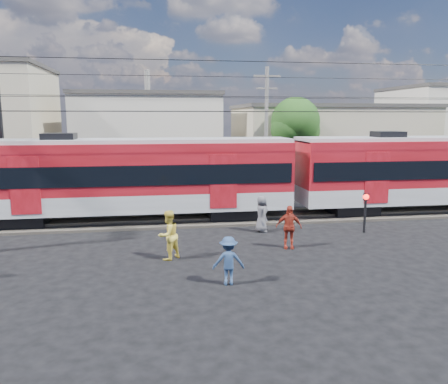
{
  "coord_description": "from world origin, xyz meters",
  "views": [
    {
      "loc": [
        -1.33,
        -13.82,
        5.21
      ],
      "look_at": [
        1.58,
        5.0,
        1.95
      ],
      "focal_mm": 35.0,
      "sensor_mm": 36.0,
      "label": 1
    }
  ],
  "objects": [
    {
      "name": "track_bed",
      "position": [
        0.0,
        8.0,
        0.06
      ],
      "size": [
        70.0,
        3.4,
        0.12
      ],
      "primitive_type": "cube",
      "color": "#2D2823",
      "rests_on": "ground"
    },
    {
      "name": "building_east",
      "position": [
        28.0,
        28.0,
        4.16
      ],
      "size": [
        10.2,
        10.2,
        8.3
      ],
      "color": "beige",
      "rests_on": "ground"
    },
    {
      "name": "building_mideast",
      "position": [
        14.0,
        24.0,
        3.16
      ],
      "size": [
        16.32,
        10.2,
        6.3
      ],
      "color": "tan",
      "rests_on": "ground"
    },
    {
      "name": "commuter_train",
      "position": [
        -2.48,
        8.0,
        2.4
      ],
      "size": [
        50.3,
        3.08,
        4.17
      ],
      "color": "black",
      "rests_on": "ground"
    },
    {
      "name": "pedestrian_e",
      "position": [
        3.36,
        5.22,
        0.85
      ],
      "size": [
        0.67,
        0.91,
        1.69
      ],
      "primitive_type": "imported",
      "rotation": [
        0.0,
        0.0,
        1.75
      ],
      "color": "#4D4C51",
      "rests_on": "ground"
    },
    {
      "name": "tree_near",
      "position": [
        9.19,
        18.09,
        4.66
      ],
      "size": [
        3.82,
        3.64,
        6.72
      ],
      "color": "#382619",
      "rests_on": "ground"
    },
    {
      "name": "rail_far",
      "position": [
        0.0,
        8.75,
        0.18
      ],
      "size": [
        70.0,
        0.12,
        0.12
      ],
      "primitive_type": "cube",
      "color": "#59544C",
      "rests_on": "track_bed"
    },
    {
      "name": "crossing_signal",
      "position": [
        7.99,
        4.38,
        1.27
      ],
      "size": [
        0.27,
        0.27,
        1.83
      ],
      "color": "black",
      "rests_on": "ground"
    },
    {
      "name": "building_midwest",
      "position": [
        -2.0,
        27.0,
        3.66
      ],
      "size": [
        12.24,
        12.24,
        7.3
      ],
      "color": "beige",
      "rests_on": "ground"
    },
    {
      "name": "pedestrian_b",
      "position": [
        -0.98,
        1.9,
        0.93
      ],
      "size": [
        1.14,
        1.12,
        1.85
      ],
      "primitive_type": "imported",
      "rotation": [
        0.0,
        0.0,
        3.86
      ],
      "color": "gold",
      "rests_on": "ground"
    },
    {
      "name": "rail_near",
      "position": [
        0.0,
        7.25,
        0.18
      ],
      "size": [
        70.0,
        0.12,
        0.12
      ],
      "primitive_type": "cube",
      "color": "#59544C",
      "rests_on": "track_bed"
    },
    {
      "name": "pedestrian_c",
      "position": [
        0.81,
        -0.89,
        0.78
      ],
      "size": [
        1.04,
        0.64,
        1.55
      ],
      "primitive_type": "imported",
      "rotation": [
        0.0,
        0.0,
        3.08
      ],
      "color": "navy",
      "rests_on": "ground"
    },
    {
      "name": "ground",
      "position": [
        0.0,
        0.0,
        0.0
      ],
      "size": [
        120.0,
        120.0,
        0.0
      ],
      "primitive_type": "plane",
      "color": "black",
      "rests_on": "ground"
    },
    {
      "name": "utility_pole_mid",
      "position": [
        6.0,
        15.0,
        4.53
      ],
      "size": [
        1.8,
        0.24,
        8.5
      ],
      "color": "slate",
      "rests_on": "ground"
    },
    {
      "name": "pedestrian_d",
      "position": [
        3.83,
        2.55,
        0.88
      ],
      "size": [
        1.09,
        0.62,
        1.76
      ],
      "primitive_type": "imported",
      "rotation": [
        0.0,
        0.0,
        -0.2
      ],
      "color": "maroon",
      "rests_on": "ground"
    }
  ]
}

